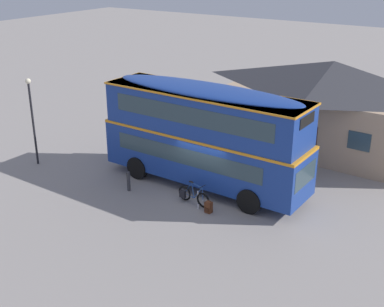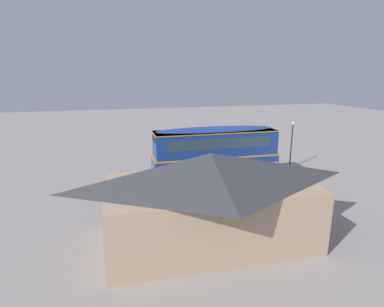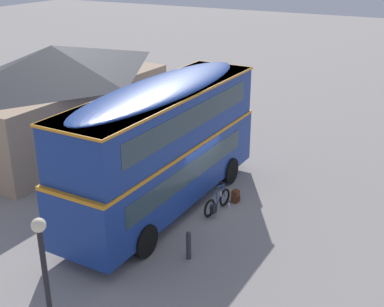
{
  "view_description": "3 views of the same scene",
  "coord_description": "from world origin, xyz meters",
  "px_view_note": "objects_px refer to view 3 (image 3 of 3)",
  "views": [
    {
      "loc": [
        10.78,
        -17.46,
        10.23
      ],
      "look_at": [
        -1.05,
        0.47,
        1.62
      ],
      "focal_mm": 47.24,
      "sensor_mm": 36.0,
      "label": 1
    },
    {
      "loc": [
        7.39,
        22.81,
        8.7
      ],
      "look_at": [
        0.74,
        -1.15,
        2.29
      ],
      "focal_mm": 28.45,
      "sensor_mm": 36.0,
      "label": 2
    },
    {
      "loc": [
        -14.93,
        -7.98,
        9.08
      ],
      "look_at": [
        -0.38,
        -0.18,
        2.29
      ],
      "focal_mm": 47.08,
      "sensor_mm": 36.0,
      "label": 3
    }
  ],
  "objects_px": {
    "water_bottle_clear_plastic": "(229,205)",
    "touring_bicycle": "(217,203)",
    "double_decker_bus": "(164,141)",
    "kerb_bollard": "(189,245)",
    "backpack_on_ground": "(236,196)",
    "street_lamp": "(48,295)"
  },
  "relations": [
    {
      "from": "touring_bicycle",
      "to": "backpack_on_ground",
      "type": "bearing_deg",
      "value": -16.97
    },
    {
      "from": "touring_bicycle",
      "to": "street_lamp",
      "type": "height_order",
      "value": "street_lamp"
    },
    {
      "from": "backpack_on_ground",
      "to": "kerb_bollard",
      "type": "height_order",
      "value": "kerb_bollard"
    },
    {
      "from": "double_decker_bus",
      "to": "touring_bicycle",
      "type": "xyz_separation_m",
      "value": [
        0.57,
        -1.86,
        -2.27
      ]
    },
    {
      "from": "backpack_on_ground",
      "to": "water_bottle_clear_plastic",
      "type": "bearing_deg",
      "value": 176.05
    },
    {
      "from": "street_lamp",
      "to": "kerb_bollard",
      "type": "bearing_deg",
      "value": 1.38
    },
    {
      "from": "double_decker_bus",
      "to": "kerb_bollard",
      "type": "distance_m",
      "value": 4.12
    },
    {
      "from": "touring_bicycle",
      "to": "backpack_on_ground",
      "type": "height_order",
      "value": "touring_bicycle"
    },
    {
      "from": "water_bottle_clear_plastic",
      "to": "touring_bicycle",
      "type": "bearing_deg",
      "value": 150.52
    },
    {
      "from": "street_lamp",
      "to": "kerb_bollard",
      "type": "relative_size",
      "value": 4.64
    },
    {
      "from": "street_lamp",
      "to": "kerb_bollard",
      "type": "distance_m",
      "value": 6.43
    },
    {
      "from": "street_lamp",
      "to": "double_decker_bus",
      "type": "bearing_deg",
      "value": 16.47
    },
    {
      "from": "touring_bicycle",
      "to": "backpack_on_ground",
      "type": "relative_size",
      "value": 3.19
    },
    {
      "from": "touring_bicycle",
      "to": "street_lamp",
      "type": "distance_m",
      "value": 9.5
    },
    {
      "from": "water_bottle_clear_plastic",
      "to": "kerb_bollard",
      "type": "distance_m",
      "value": 3.66
    },
    {
      "from": "street_lamp",
      "to": "touring_bicycle",
      "type": "bearing_deg",
      "value": 4.22
    },
    {
      "from": "double_decker_bus",
      "to": "street_lamp",
      "type": "relative_size",
      "value": 2.22
    },
    {
      "from": "backpack_on_ground",
      "to": "touring_bicycle",
      "type": "bearing_deg",
      "value": 163.03
    },
    {
      "from": "touring_bicycle",
      "to": "street_lamp",
      "type": "relative_size",
      "value": 0.38
    },
    {
      "from": "backpack_on_ground",
      "to": "street_lamp",
      "type": "distance_m",
      "value": 10.49
    },
    {
      "from": "backpack_on_ground",
      "to": "street_lamp",
      "type": "bearing_deg",
      "value": -177.94
    },
    {
      "from": "double_decker_bus",
      "to": "kerb_bollard",
      "type": "bearing_deg",
      "value": -137.15
    }
  ]
}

